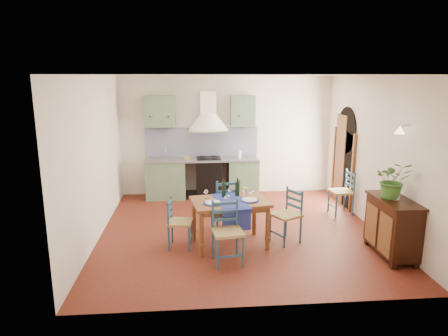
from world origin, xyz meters
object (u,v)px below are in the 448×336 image
at_px(chair_near, 227,232).
at_px(sideboard, 392,225).
at_px(dining_table, 230,206).
at_px(potted_plant, 393,180).

distance_m(chair_near, sideboard, 2.60).
bearing_deg(dining_table, sideboard, -13.78).
relative_size(chair_near, potted_plant, 1.61).
xyz_separation_m(dining_table, sideboard, (2.49, -0.61, -0.19)).
bearing_deg(chair_near, dining_table, 80.28).
xyz_separation_m(sideboard, potted_plant, (-0.03, 0.05, 0.72)).
height_order(dining_table, sideboard, dining_table).
bearing_deg(potted_plant, chair_near, -178.70).
xyz_separation_m(dining_table, chair_near, (-0.11, -0.62, -0.20)).
relative_size(sideboard, potted_plant, 1.78).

